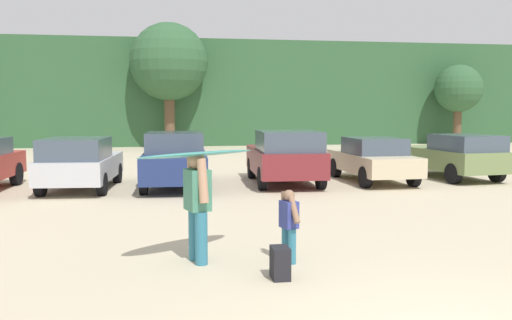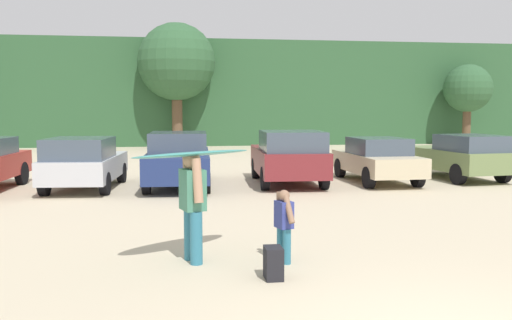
{
  "view_description": "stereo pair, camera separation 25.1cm",
  "coord_description": "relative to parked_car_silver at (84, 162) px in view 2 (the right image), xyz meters",
  "views": [
    {
      "loc": [
        -3.06,
        -4.89,
        2.37
      ],
      "look_at": [
        -1.06,
        6.86,
        1.24
      ],
      "focal_mm": 38.61,
      "sensor_mm": 36.0,
      "label": 1
    },
    {
      "loc": [
        -2.81,
        -4.93,
        2.37
      ],
      "look_at": [
        -1.06,
        6.86,
        1.24
      ],
      "focal_mm": 38.61,
      "sensor_mm": 36.0,
      "label": 2
    }
  ],
  "objects": [
    {
      "name": "tree_center_right",
      "position": [
        2.78,
        16.85,
        4.24
      ],
      "size": [
        4.59,
        4.59,
        7.37
      ],
      "color": "brown",
      "rests_on": "ground_plane"
    },
    {
      "name": "parked_car_navy",
      "position": [
        2.72,
        0.34,
        0.03
      ],
      "size": [
        2.03,
        4.65,
        1.63
      ],
      "rotation": [
        0.0,
        0.0,
        1.53
      ],
      "color": "navy",
      "rests_on": "ground_plane"
    },
    {
      "name": "backpack_dropped",
      "position": [
        3.95,
        -9.08,
        -0.57
      ],
      "size": [
        0.24,
        0.34,
        0.45
      ],
      "color": "black",
      "rests_on": "ground_plane"
    },
    {
      "name": "tree_left",
      "position": [
        20.96,
        16.17,
        2.75
      ],
      "size": [
        3.0,
        3.0,
        5.1
      ],
      "color": "brown",
      "rests_on": "ground_plane"
    },
    {
      "name": "parked_car_champagne",
      "position": [
        9.0,
        0.31,
        -0.06
      ],
      "size": [
        1.83,
        4.07,
        1.43
      ],
      "rotation": [
        0.0,
        0.0,
        1.59
      ],
      "color": "beige",
      "rests_on": "ground_plane"
    },
    {
      "name": "parked_car_maroon",
      "position": [
        6.1,
        0.2,
        0.08
      ],
      "size": [
        2.12,
        4.28,
        1.68
      ],
      "rotation": [
        0.0,
        0.0,
        1.52
      ],
      "color": "maroon",
      "rests_on": "ground_plane"
    },
    {
      "name": "surfboard_teal",
      "position": [
        2.89,
        -7.99,
        0.87
      ],
      "size": [
        2.1,
        1.65,
        0.14
      ],
      "rotation": [
        0.0,
        0.0,
        3.72
      ],
      "color": "teal"
    },
    {
      "name": "person_child",
      "position": [
        4.25,
        -8.3,
        -0.16
      ],
      "size": [
        0.28,
        0.5,
        1.13
      ],
      "rotation": [
        0.0,
        0.0,
        3.44
      ],
      "color": "teal",
      "rests_on": "ground_plane"
    },
    {
      "name": "parked_car_silver",
      "position": [
        0.0,
        0.0,
        0.0
      ],
      "size": [
        2.1,
        4.03,
        1.53
      ],
      "rotation": [
        0.0,
        0.0,
        1.49
      ],
      "color": "silver",
      "rests_on": "ground_plane"
    },
    {
      "name": "parked_car_olive_green",
      "position": [
        11.98,
        0.55,
        -0.01
      ],
      "size": [
        2.18,
        4.09,
        1.5
      ],
      "rotation": [
        0.0,
        0.0,
        1.67
      ],
      "color": "#6B7F4C",
      "rests_on": "ground_plane"
    },
    {
      "name": "person_adult",
      "position": [
        2.88,
        -8.06,
        0.16
      ],
      "size": [
        0.42,
        0.7,
        1.7
      ],
      "rotation": [
        0.0,
        0.0,
        3.44
      ],
      "color": "teal",
      "rests_on": "ground_plane"
    },
    {
      "name": "hillside_ridge",
      "position": [
        5.43,
        23.67,
        2.5
      ],
      "size": [
        108.0,
        12.0,
        6.6
      ],
      "primitive_type": "cube",
      "color": "#2D5633",
      "rests_on": "ground_plane"
    }
  ]
}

